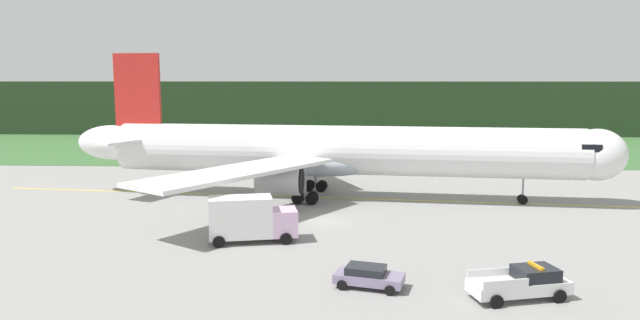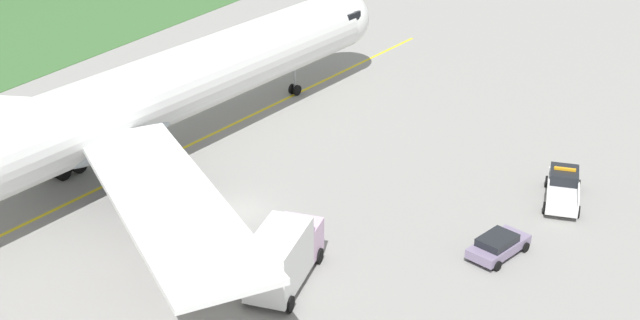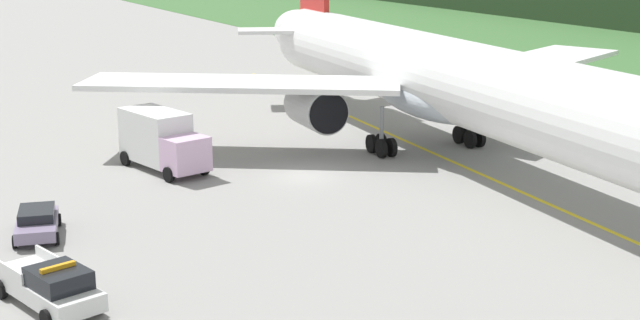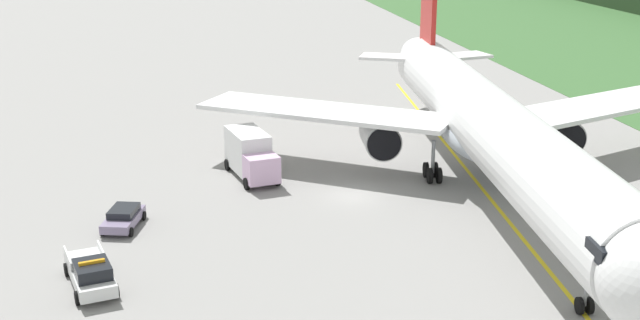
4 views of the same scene
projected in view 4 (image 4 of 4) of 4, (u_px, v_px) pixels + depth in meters
The scene contains 6 objects.
ground at pixel (354, 195), 58.44m from camera, with size 320.00×320.00×0.00m, color gray.
taxiway_centerline_main at pixel (486, 194), 58.72m from camera, with size 76.00×0.30×0.01m, color yellow.
airliner at pixel (488, 126), 57.93m from camera, with size 56.97×42.48×15.06m.
ops_pickup_truck at pixel (91, 273), 44.07m from camera, with size 5.93×3.32×1.94m.
catering_truck at pixel (251, 154), 61.81m from camera, with size 6.96×3.84×3.66m.
staff_car at pixel (123, 217), 52.46m from camera, with size 4.38×2.85×1.30m.
Camera 4 is at (53.63, -12.26, 20.01)m, focal length 45.53 mm.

